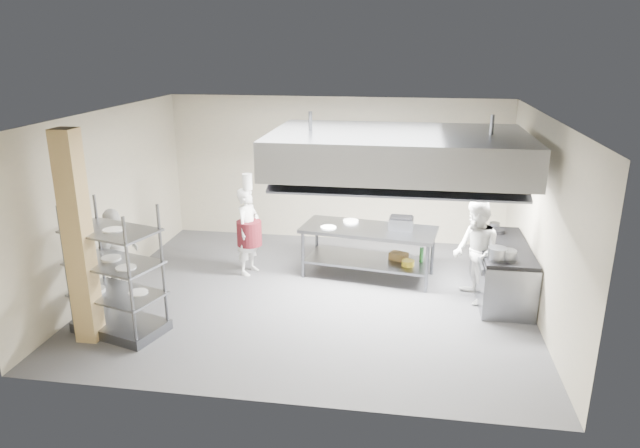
% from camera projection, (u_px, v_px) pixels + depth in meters
% --- Properties ---
extents(floor, '(7.00, 7.00, 0.00)m').
position_uv_depth(floor, '(313.00, 296.00, 9.53)').
color(floor, '#38383B').
rests_on(floor, ground).
extents(ceiling, '(7.00, 7.00, 0.00)m').
position_uv_depth(ceiling, '(312.00, 115.00, 8.61)').
color(ceiling, silver).
rests_on(ceiling, wall_back).
extents(wall_back, '(7.00, 0.00, 7.00)m').
position_uv_depth(wall_back, '(337.00, 170.00, 11.89)').
color(wall_back, '#BAAF94').
rests_on(wall_back, ground).
extents(wall_left, '(0.00, 6.00, 6.00)m').
position_uv_depth(wall_left, '(108.00, 201.00, 9.59)').
color(wall_left, '#BAAF94').
rests_on(wall_left, ground).
extents(wall_right, '(0.00, 6.00, 6.00)m').
position_uv_depth(wall_right, '(542.00, 220.00, 8.56)').
color(wall_right, '#BAAF94').
rests_on(wall_right, ground).
extents(column, '(0.30, 0.30, 3.00)m').
position_uv_depth(column, '(78.00, 239.00, 7.71)').
color(column, tan).
rests_on(column, floor).
extents(exhaust_hood, '(4.00, 2.50, 0.60)m').
position_uv_depth(exhaust_hood, '(398.00, 151.00, 8.98)').
color(exhaust_hood, gray).
rests_on(exhaust_hood, ceiling).
extents(hood_strip_a, '(1.60, 0.12, 0.04)m').
position_uv_depth(hood_strip_a, '(341.00, 169.00, 9.21)').
color(hood_strip_a, white).
rests_on(hood_strip_a, exhaust_hood).
extents(hood_strip_b, '(1.60, 0.12, 0.04)m').
position_uv_depth(hood_strip_b, '(455.00, 173.00, 8.95)').
color(hood_strip_b, white).
rests_on(hood_strip_b, exhaust_hood).
extents(wall_shelf, '(1.50, 0.28, 0.04)m').
position_uv_depth(wall_shelf, '(424.00, 174.00, 11.48)').
color(wall_shelf, gray).
rests_on(wall_shelf, wall_back).
extents(island, '(2.47, 1.32, 0.91)m').
position_uv_depth(island, '(368.00, 252.00, 10.21)').
color(island, slate).
rests_on(island, floor).
extents(island_worktop, '(2.47, 1.32, 0.06)m').
position_uv_depth(island_worktop, '(369.00, 230.00, 10.08)').
color(island_worktop, gray).
rests_on(island_worktop, island).
extents(island_undershelf, '(2.27, 1.19, 0.04)m').
position_uv_depth(island_undershelf, '(368.00, 260.00, 10.25)').
color(island_undershelf, slate).
rests_on(island_undershelf, island).
extents(pass_rack, '(1.44, 1.08, 1.92)m').
position_uv_depth(pass_rack, '(115.00, 270.00, 8.09)').
color(pass_rack, slate).
rests_on(pass_rack, floor).
extents(cooking_range, '(0.80, 2.00, 0.84)m').
position_uv_depth(cooking_range, '(501.00, 272.00, 9.42)').
color(cooking_range, gray).
rests_on(cooking_range, floor).
extents(range_top, '(0.78, 1.96, 0.06)m').
position_uv_depth(range_top, '(504.00, 246.00, 9.28)').
color(range_top, black).
rests_on(range_top, cooking_range).
extents(chef_head, '(0.53, 0.66, 1.60)m').
position_uv_depth(chef_head, '(249.00, 232.00, 10.24)').
color(chef_head, silver).
rests_on(chef_head, floor).
extents(chef_line, '(0.81, 0.94, 1.68)m').
position_uv_depth(chef_line, '(475.00, 252.00, 9.11)').
color(chef_line, white).
rests_on(chef_line, floor).
extents(chef_plating, '(0.57, 1.00, 1.61)m').
position_uv_depth(chef_plating, '(117.00, 257.00, 8.98)').
color(chef_plating, silver).
rests_on(chef_plating, floor).
extents(griddle, '(0.44, 0.35, 0.21)m').
position_uv_depth(griddle, '(401.00, 223.00, 9.98)').
color(griddle, slate).
rests_on(griddle, island_worktop).
extents(wicker_basket, '(0.36, 0.31, 0.13)m').
position_uv_depth(wicker_basket, '(399.00, 256.00, 10.20)').
color(wicker_basket, olive).
rests_on(wicker_basket, island_undershelf).
extents(stockpot, '(0.28, 0.28, 0.20)m').
position_uv_depth(stockpot, '(497.00, 254.00, 8.60)').
color(stockpot, gray).
rests_on(stockpot, range_top).
extents(plate_stack, '(0.28, 0.28, 0.05)m').
position_uv_depth(plate_stack, '(118.00, 292.00, 8.19)').
color(plate_stack, white).
rests_on(plate_stack, pass_rack).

